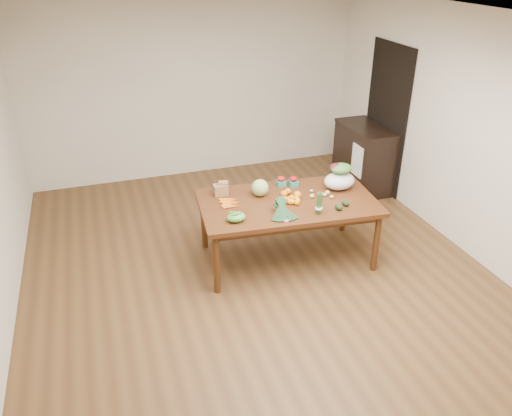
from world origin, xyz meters
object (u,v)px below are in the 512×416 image
object	(u,v)px
kale_bunch	(284,211)
mandarin_cluster	(292,199)
dining_table	(287,230)
asparagus_bundle	(319,203)
salad_bag	(340,178)
cabbage	(260,188)
cabinet	(363,157)
paper_bag	(221,189)

from	to	relation	value
kale_bunch	mandarin_cluster	bearing A→B (deg)	59.30
dining_table	asparagus_bundle	distance (m)	0.66
kale_bunch	salad_bag	distance (m)	0.96
asparagus_bundle	salad_bag	size ratio (longest dim) A/B	0.69
kale_bunch	asparagus_bundle	bearing A→B (deg)	-0.37
mandarin_cluster	kale_bunch	xyz separation A→B (m)	(-0.20, -0.28, 0.03)
salad_bag	mandarin_cluster	bearing A→B (deg)	-166.38
dining_table	salad_bag	size ratio (longest dim) A/B	5.36
mandarin_cluster	salad_bag	xyz separation A→B (m)	(0.65, 0.16, 0.09)
cabbage	kale_bunch	world-z (taller)	cabbage
cabinet	cabbage	bearing A→B (deg)	-148.51
cabinet	salad_bag	distance (m)	1.83
asparagus_bundle	paper_bag	bearing A→B (deg)	143.48
paper_bag	mandarin_cluster	bearing A→B (deg)	-33.15
dining_table	asparagus_bundle	size ratio (longest dim) A/B	7.75
kale_bunch	salad_bag	xyz separation A→B (m)	(0.86, 0.44, 0.06)
dining_table	kale_bunch	distance (m)	0.60
cabinet	mandarin_cluster	distance (m)	2.38
cabbage	paper_bag	bearing A→B (deg)	158.36
kale_bunch	cabinet	bearing A→B (deg)	47.63
paper_bag	kale_bunch	bearing A→B (deg)	-56.61
kale_bunch	cabbage	bearing A→B (deg)	101.79
dining_table	asparagus_bundle	bearing A→B (deg)	-57.98
salad_bag	paper_bag	bearing A→B (deg)	167.85
paper_bag	salad_bag	bearing A→B (deg)	-12.15
paper_bag	kale_bunch	xyz separation A→B (m)	(0.48, -0.73, 0.01)
kale_bunch	paper_bag	bearing A→B (deg)	128.53
paper_bag	mandarin_cluster	xyz separation A→B (m)	(0.68, -0.45, -0.02)
dining_table	salad_bag	xyz separation A→B (m)	(0.67, 0.09, 0.51)
cabinet	kale_bunch	world-z (taller)	cabinet
paper_bag	asparagus_bundle	xyz separation A→B (m)	(0.86, -0.76, 0.05)
cabbage	kale_bunch	size ratio (longest dim) A/B	0.48
cabbage	mandarin_cluster	distance (m)	0.39
cabinet	asparagus_bundle	world-z (taller)	asparagus_bundle
salad_bag	dining_table	bearing A→B (deg)	-171.93
cabbage	kale_bunch	xyz separation A→B (m)	(0.07, -0.56, -0.02)
dining_table	kale_bunch	world-z (taller)	kale_bunch
dining_table	kale_bunch	bearing A→B (deg)	-113.17
paper_bag	salad_bag	xyz separation A→B (m)	(1.33, -0.29, 0.07)
paper_bag	salad_bag	size ratio (longest dim) A/B	0.57
paper_bag	asparagus_bundle	distance (m)	1.15
paper_bag	mandarin_cluster	distance (m)	0.81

